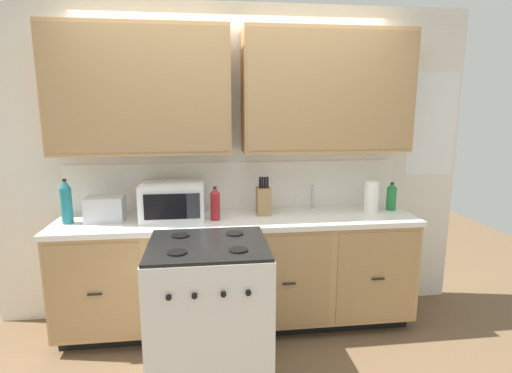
% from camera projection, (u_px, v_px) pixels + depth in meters
% --- Properties ---
extents(ground_plane, '(8.00, 8.00, 0.00)m').
position_uv_depth(ground_plane, '(243.00, 345.00, 3.06)').
color(ground_plane, brown).
extents(wall_unit, '(3.98, 0.40, 2.60)m').
position_uv_depth(wall_unit, '(236.00, 121.00, 3.22)').
color(wall_unit, white).
rests_on(wall_unit, ground_plane).
extents(counter_run, '(2.81, 0.64, 0.93)m').
position_uv_depth(counter_run, '(239.00, 271.00, 3.26)').
color(counter_run, black).
rests_on(counter_run, ground_plane).
extents(stove_range, '(0.76, 0.68, 0.95)m').
position_uv_depth(stove_range, '(209.00, 312.00, 2.62)').
color(stove_range, white).
rests_on(stove_range, ground_plane).
extents(microwave, '(0.48, 0.37, 0.28)m').
position_uv_depth(microwave, '(173.00, 201.00, 3.11)').
color(microwave, white).
rests_on(microwave, counter_run).
extents(toaster, '(0.28, 0.18, 0.19)m').
position_uv_depth(toaster, '(105.00, 209.00, 3.04)').
color(toaster, '#B7B7BC').
rests_on(toaster, counter_run).
extents(knife_block, '(0.11, 0.14, 0.31)m').
position_uv_depth(knife_block, '(264.00, 201.00, 3.23)').
color(knife_block, '#9C794E').
rests_on(knife_block, counter_run).
extents(sink_faucet, '(0.02, 0.02, 0.20)m').
position_uv_depth(sink_faucet, '(312.00, 197.00, 3.44)').
color(sink_faucet, '#B2B5BA').
rests_on(sink_faucet, counter_run).
extents(paper_towel_roll, '(0.12, 0.12, 0.26)m').
position_uv_depth(paper_towel_roll, '(371.00, 197.00, 3.29)').
color(paper_towel_roll, white).
rests_on(paper_towel_roll, counter_run).
extents(bottle_red, '(0.07, 0.07, 0.26)m').
position_uv_depth(bottle_red, '(215.00, 204.00, 3.07)').
color(bottle_red, maroon).
rests_on(bottle_red, counter_run).
extents(bottle_teal, '(0.08, 0.08, 0.34)m').
position_uv_depth(bottle_teal, '(66.00, 202.00, 2.97)').
color(bottle_teal, '#1E707A').
rests_on(bottle_teal, counter_run).
extents(bottle_green, '(0.08, 0.08, 0.23)m').
position_uv_depth(bottle_green, '(391.00, 196.00, 3.38)').
color(bottle_green, '#237A38').
rests_on(bottle_green, counter_run).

